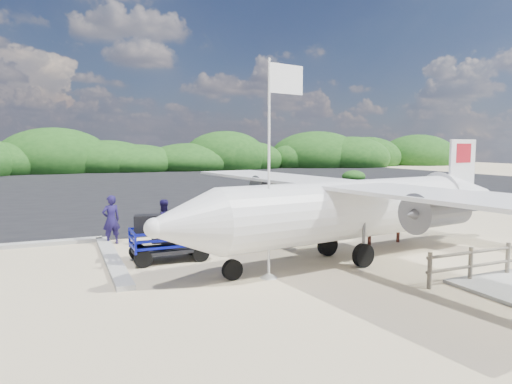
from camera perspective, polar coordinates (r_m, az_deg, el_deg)
ground at (r=15.78m, az=-0.34°, el=-8.21°), size 160.00×160.00×0.00m
asphalt_apron at (r=44.65m, az=-15.68°, el=0.74°), size 90.00×50.00×0.04m
vegetation_band at (r=69.44m, az=-18.52°, el=2.43°), size 124.00×8.00×4.40m
fence at (r=15.55m, az=28.85°, el=-9.18°), size 6.40×2.00×1.10m
baggage_cart at (r=15.65m, az=-10.81°, el=-8.44°), size 2.64×1.52×1.32m
flagpole at (r=13.49m, az=1.58°, el=-10.67°), size 1.33×0.78×6.24m
signboard at (r=18.55m, az=15.68°, el=-6.29°), size 1.73×0.33×1.42m
crew_a at (r=18.57m, az=-17.66°, el=-3.32°), size 0.80×0.63×1.92m
crew_b at (r=17.83m, az=-11.53°, el=-3.76°), size 0.97×0.81×1.78m
crew_c at (r=21.21m, az=4.18°, el=-2.16°), size 1.09×0.61×1.75m
aircraft_large at (r=39.48m, az=7.24°, el=0.27°), size 19.24×19.24×5.16m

